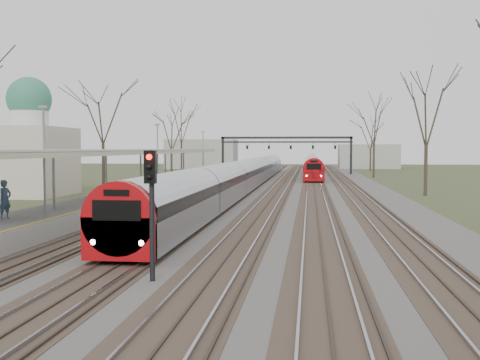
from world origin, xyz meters
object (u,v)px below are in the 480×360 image
Objects in this scene: passenger at (5,200)px; signal_post at (151,196)px; train_near at (249,173)px; train_far at (312,163)px.

passenger is 11.53m from signal_post.
signal_post is at bearing -87.86° from train_near.
train_far is 18.34× the size of signal_post.
signal_post is at bearing -111.45° from passenger.
train_near is 1.20× the size of train_far.
passenger is (-6.94, -39.38, 0.40)m from train_near.
passenger is 0.43× the size of signal_post.
train_near reaches higher than passenger.
train_near is 51.14× the size of passenger.
signal_post is at bearing -93.32° from train_far.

